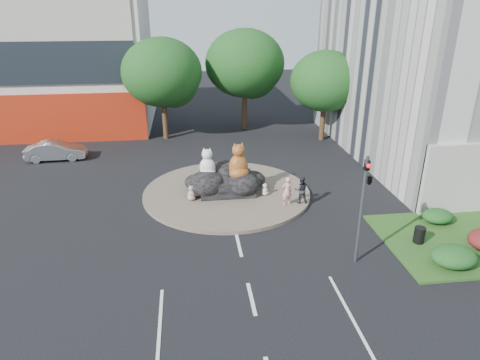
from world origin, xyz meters
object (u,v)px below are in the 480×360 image
object	(u,v)px
kitten_calico	(191,192)
parked_car	(56,151)
litter_bin	(419,235)
cat_white	(207,163)
cat_tabby	(238,160)
pedestrian_pink	(287,191)
kitten_white	(265,189)
pedestrian_dark	(301,190)

from	to	relation	value
kitten_calico	parked_car	bearing A→B (deg)	171.07
kitten_calico	litter_bin	distance (m)	12.23
cat_white	parked_car	distance (m)	13.11
cat_tabby	cat_white	bearing A→B (deg)	161.60
pedestrian_pink	parked_car	world-z (taller)	pedestrian_pink
cat_white	cat_tabby	distance (m)	1.84
cat_tabby	kitten_calico	bearing A→B (deg)	-172.27
parked_car	kitten_calico	bearing A→B (deg)	-134.40
kitten_white	pedestrian_pink	bearing A→B (deg)	-101.75
kitten_calico	pedestrian_pink	world-z (taller)	pedestrian_pink
cat_white	pedestrian_dark	world-z (taller)	cat_white
cat_tabby	pedestrian_dark	world-z (taller)	cat_tabby
parked_car	litter_bin	bearing A→B (deg)	-128.40
pedestrian_dark	parked_car	xyz separation A→B (m)	(-15.80, 9.75, -0.29)
pedestrian_dark	litter_bin	size ratio (longest dim) A/B	2.00
kitten_calico	litter_bin	size ratio (longest dim) A/B	1.15
cat_tabby	litter_bin	xyz separation A→B (m)	(7.84, -6.76, -1.68)
kitten_calico	parked_car	world-z (taller)	parked_car
kitten_calico	cat_white	bearing A→B (deg)	80.38
cat_tabby	kitten_calico	distance (m)	3.31
cat_tabby	pedestrian_pink	bearing A→B (deg)	-48.03
kitten_white	cat_tabby	bearing A→B (deg)	109.85
cat_white	pedestrian_pink	distance (m)	5.01
cat_tabby	pedestrian_dark	size ratio (longest dim) A/B	1.39
kitten_calico	pedestrian_pink	distance (m)	5.46
pedestrian_pink	pedestrian_dark	xyz separation A→B (m)	(0.84, 0.14, -0.03)
pedestrian_pink	cat_tabby	bearing A→B (deg)	-49.95
kitten_white	pedestrian_dark	distance (m)	2.27
pedestrian_pink	parked_car	xyz separation A→B (m)	(-14.96, 9.89, -0.32)
pedestrian_pink	litter_bin	world-z (taller)	pedestrian_pink
pedestrian_dark	cat_tabby	bearing A→B (deg)	-28.24
kitten_white	pedestrian_pink	xyz separation A→B (m)	(0.99, -1.43, 0.44)
cat_tabby	kitten_white	world-z (taller)	cat_tabby
kitten_calico	pedestrian_dark	xyz separation A→B (m)	(6.13, -1.16, 0.34)
kitten_calico	pedestrian_pink	xyz separation A→B (m)	(5.29, -1.30, 0.37)
kitten_calico	pedestrian_pink	size ratio (longest dim) A/B	0.55
cat_tabby	parked_car	world-z (taller)	cat_tabby
cat_tabby	kitten_calico	xyz separation A→B (m)	(-2.83, -0.79, -1.54)
kitten_white	kitten_calico	bearing A→B (deg)	135.44
kitten_white	litter_bin	size ratio (longest dim) A/B	0.95
cat_tabby	pedestrian_pink	distance (m)	3.44
cat_white	kitten_white	size ratio (longest dim) A/B	2.44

